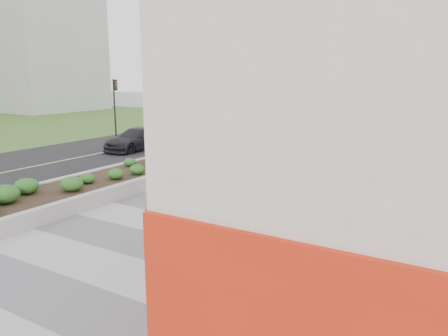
% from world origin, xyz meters
% --- Properties ---
extents(ground, '(160.00, 160.00, 0.00)m').
position_xyz_m(ground, '(0.00, 0.00, 0.00)').
color(ground, gray).
rests_on(ground, ground).
extents(walkway, '(8.00, 36.00, 0.01)m').
position_xyz_m(walkway, '(0.00, 3.00, 0.01)').
color(walkway, '#A8A8AD').
rests_on(walkway, ground).
extents(planter, '(3.00, 18.00, 0.90)m').
position_xyz_m(planter, '(-5.50, 7.00, 0.42)').
color(planter, '#9E9EA0').
rests_on(planter, ground).
extents(street, '(10.00, 40.00, 0.00)m').
position_xyz_m(street, '(-12.00, 7.00, 0.00)').
color(street, black).
rests_on(street, ground).
extents(traffic_signal_near, '(0.33, 0.28, 4.20)m').
position_xyz_m(traffic_signal_near, '(-7.23, 17.50, 2.76)').
color(traffic_signal_near, black).
rests_on(traffic_signal_near, ground).
extents(traffic_signal_far, '(0.33, 0.28, 4.20)m').
position_xyz_m(traffic_signal_far, '(-16.43, 17.00, 2.76)').
color(traffic_signal_far, black).
rests_on(traffic_signal_far, ground).
extents(distant_bldg_west_a, '(18.00, 12.00, 22.00)m').
position_xyz_m(distant_bldg_west_a, '(-45.00, 30.00, 11.00)').
color(distant_bldg_west_a, '#ADAAA3').
rests_on(distant_bldg_west_a, ground).
extents(distant_bldg_north_l, '(16.00, 12.00, 20.00)m').
position_xyz_m(distant_bldg_north_l, '(-5.00, 55.00, 10.00)').
color(distant_bldg_north_l, '#ADAAA3').
rests_on(distant_bldg_north_l, ground).
extents(manhole_cover, '(0.44, 0.44, 0.01)m').
position_xyz_m(manhole_cover, '(0.50, 3.00, 0.00)').
color(manhole_cover, '#595654').
rests_on(manhole_cover, ground).
extents(skateboarder, '(0.47, 0.74, 1.43)m').
position_xyz_m(skateboarder, '(-0.05, 3.24, 0.72)').
color(skateboarder, beige).
rests_on(skateboarder, ground).
extents(car_silver, '(2.64, 4.68, 1.46)m').
position_xyz_m(car_silver, '(-10.74, 14.53, 0.73)').
color(car_silver, '#A4A5AB').
rests_on(car_silver, ground).
extents(car_dark, '(1.99, 4.65, 1.34)m').
position_xyz_m(car_dark, '(-10.94, 13.22, 0.67)').
color(car_dark, black).
rests_on(car_dark, ground).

